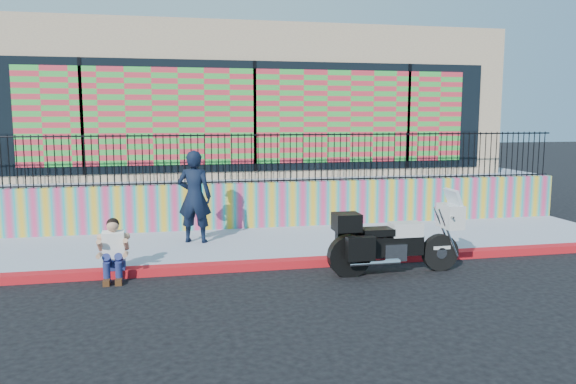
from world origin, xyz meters
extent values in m
plane|color=black|center=(0.00, 0.00, 0.00)|extent=(90.00, 90.00, 0.00)
cube|color=#B60D26|center=(0.00, 0.00, 0.07)|extent=(16.00, 0.30, 0.15)
cube|color=#8D94A9|center=(0.00, 1.65, 0.07)|extent=(16.00, 3.00, 0.15)
cube|color=#D9396D|center=(0.00, 3.25, 0.70)|extent=(16.00, 0.20, 1.10)
cube|color=#8D94A9|center=(0.00, 8.35, 0.62)|extent=(16.00, 10.00, 1.25)
cube|color=tan|center=(0.00, 8.15, 3.25)|extent=(14.00, 8.00, 4.00)
cube|color=black|center=(0.00, 4.13, 2.85)|extent=(12.60, 0.04, 2.80)
cube|color=#DC3040|center=(0.00, 4.10, 2.85)|extent=(11.48, 0.02, 2.40)
cylinder|color=black|center=(2.73, -0.79, 0.34)|extent=(0.69, 0.15, 0.69)
cylinder|color=black|center=(0.95, -0.79, 0.34)|extent=(0.69, 0.15, 0.69)
cube|color=black|center=(1.84, -0.79, 0.52)|extent=(0.99, 0.29, 0.36)
cube|color=silver|center=(1.79, -0.79, 0.42)|extent=(0.42, 0.36, 0.31)
cube|color=silver|center=(2.03, -0.79, 0.81)|extent=(0.57, 0.33, 0.25)
cube|color=black|center=(1.48, -0.79, 0.79)|extent=(0.57, 0.36, 0.13)
cube|color=silver|center=(2.92, -0.79, 1.02)|extent=(0.31, 0.54, 0.44)
cube|color=silver|center=(2.96, -0.79, 1.36)|extent=(0.19, 0.48, 0.35)
cube|color=black|center=(0.90, -0.79, 0.99)|extent=(0.46, 0.44, 0.31)
cube|color=black|center=(1.06, -1.10, 0.57)|extent=(0.50, 0.19, 0.42)
cube|color=black|center=(1.06, -0.48, 0.57)|extent=(0.50, 0.19, 0.42)
cube|color=silver|center=(2.73, -0.79, 0.45)|extent=(0.33, 0.17, 0.06)
imported|color=black|center=(-1.66, 1.90, 1.15)|extent=(0.84, 0.67, 1.99)
cube|color=navy|center=(-3.17, -0.02, 0.24)|extent=(0.36, 0.28, 0.18)
cube|color=white|center=(-3.17, -0.06, 0.59)|extent=(0.38, 0.27, 0.54)
sphere|color=tan|center=(-3.17, -0.10, 0.95)|extent=(0.21, 0.21, 0.21)
cube|color=#472814|center=(-3.27, -0.46, 0.05)|extent=(0.11, 0.26, 0.10)
cube|color=#472814|center=(-3.07, -0.46, 0.05)|extent=(0.11, 0.26, 0.10)
camera|label=1|loc=(-2.15, -10.19, 2.87)|focal=35.00mm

